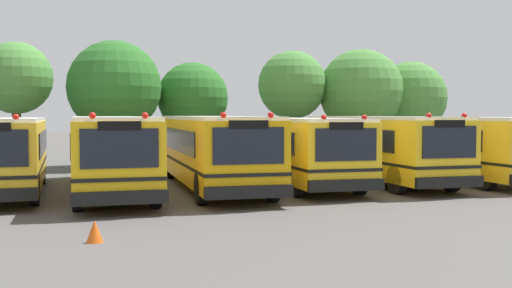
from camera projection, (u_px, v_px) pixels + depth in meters
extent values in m
plane|color=#514F4C|center=(254.00, 186.00, 23.01)|extent=(160.00, 160.00, 0.00)
cube|color=yellow|center=(6.00, 153.00, 20.70)|extent=(2.55, 9.10, 2.12)
cube|color=white|center=(5.00, 120.00, 20.65)|extent=(2.50, 8.92, 0.12)
cube|color=black|center=(43.00, 142.00, 21.33)|extent=(0.20, 7.06, 0.76)
cube|color=black|center=(6.00, 165.00, 20.72)|extent=(2.58, 9.19, 0.10)
sphere|color=red|center=(16.00, 117.00, 16.67)|extent=(0.18, 0.18, 0.18)
cylinder|color=black|center=(34.00, 189.00, 18.08)|extent=(0.30, 1.01, 1.00)
cylinder|color=black|center=(41.00, 172.00, 23.65)|extent=(0.30, 1.01, 1.00)
cube|color=yellow|center=(110.00, 151.00, 21.40)|extent=(2.48, 11.39, 2.16)
cube|color=white|center=(109.00, 118.00, 21.34)|extent=(2.43, 11.16, 0.12)
cube|color=black|center=(120.00, 198.00, 15.91)|extent=(2.50, 0.17, 0.36)
cube|color=black|center=(120.00, 148.00, 15.90)|extent=(2.01, 0.06, 1.04)
cube|color=black|center=(145.00, 140.00, 22.01)|extent=(0.06, 8.88, 0.78)
cube|color=black|center=(73.00, 141.00, 21.32)|extent=(0.06, 8.88, 0.78)
cube|color=black|center=(110.00, 163.00, 21.42)|extent=(2.51, 11.50, 0.10)
sphere|color=red|center=(145.00, 116.00, 16.21)|extent=(0.18, 0.18, 0.18)
sphere|color=red|center=(92.00, 116.00, 15.83)|extent=(0.18, 0.18, 0.18)
cube|color=black|center=(120.00, 126.00, 15.86)|extent=(1.11, 0.08, 0.24)
cylinder|color=black|center=(156.00, 191.00, 17.62)|extent=(0.28, 1.00, 1.00)
cylinder|color=black|center=(77.00, 194.00, 17.02)|extent=(0.28, 1.00, 1.00)
cylinder|color=black|center=(132.00, 167.00, 25.48)|extent=(0.28, 1.00, 1.00)
cylinder|color=black|center=(78.00, 169.00, 24.87)|extent=(0.28, 1.00, 1.00)
cube|color=#EAA80C|center=(212.00, 149.00, 22.51)|extent=(2.77, 11.22, 2.17)
cube|color=white|center=(211.00, 118.00, 22.46)|extent=(2.72, 11.00, 0.12)
cube|color=black|center=(249.00, 192.00, 17.10)|extent=(2.56, 0.22, 0.36)
cube|color=black|center=(249.00, 146.00, 17.09)|extent=(2.06, 0.11, 1.04)
cube|color=black|center=(243.00, 139.00, 23.11)|extent=(0.24, 8.71, 0.78)
cube|color=black|center=(176.00, 140.00, 22.46)|extent=(0.24, 8.71, 0.78)
cube|color=black|center=(212.00, 161.00, 22.53)|extent=(2.80, 11.33, 0.10)
sphere|color=red|center=(271.00, 115.00, 17.39)|extent=(0.18, 0.18, 0.18)
sphere|color=red|center=(223.00, 115.00, 17.03)|extent=(0.18, 0.18, 0.18)
cube|color=black|center=(249.00, 125.00, 17.05)|extent=(1.13, 0.11, 0.24)
cylinder|color=black|center=(272.00, 186.00, 18.81)|extent=(0.30, 1.01, 1.00)
cylinder|color=black|center=(201.00, 188.00, 18.23)|extent=(0.30, 1.01, 1.00)
cylinder|color=black|center=(221.00, 165.00, 26.50)|extent=(0.30, 1.01, 1.00)
cylinder|color=black|center=(169.00, 167.00, 25.92)|extent=(0.30, 1.01, 1.00)
cube|color=yellow|center=(298.00, 149.00, 23.17)|extent=(2.64, 9.14, 2.10)
cube|color=white|center=(298.00, 120.00, 23.11)|extent=(2.58, 8.95, 0.12)
cube|color=black|center=(347.00, 185.00, 18.76)|extent=(2.51, 0.21, 0.36)
cube|color=black|center=(346.00, 145.00, 18.75)|extent=(2.01, 0.10, 1.01)
cube|color=black|center=(326.00, 139.00, 23.76)|extent=(0.18, 7.09, 0.76)
cube|color=black|center=(264.00, 140.00, 23.12)|extent=(0.18, 7.09, 0.76)
cube|color=black|center=(298.00, 160.00, 23.19)|extent=(2.66, 9.23, 0.10)
sphere|color=red|center=(364.00, 117.00, 19.05)|extent=(0.18, 0.18, 0.18)
sphere|color=red|center=(324.00, 118.00, 18.70)|extent=(0.18, 0.18, 0.18)
cube|color=black|center=(346.00, 126.00, 18.71)|extent=(1.11, 0.10, 0.24)
cylinder|color=black|center=(359.00, 180.00, 20.46)|extent=(0.30, 1.01, 1.00)
cylinder|color=black|center=(298.00, 182.00, 19.90)|extent=(0.30, 1.01, 1.00)
cylinder|color=black|center=(301.00, 166.00, 26.14)|extent=(0.30, 1.01, 1.00)
cylinder|color=black|center=(252.00, 167.00, 25.57)|extent=(0.30, 1.01, 1.00)
cube|color=yellow|center=(378.00, 147.00, 24.22)|extent=(2.48, 9.56, 2.16)
cube|color=white|center=(378.00, 118.00, 24.16)|extent=(2.43, 9.37, 0.12)
cube|color=black|center=(450.00, 182.00, 19.63)|extent=(2.46, 0.18, 0.36)
cube|color=black|center=(449.00, 142.00, 19.61)|extent=(1.97, 0.07, 1.04)
cube|color=black|center=(402.00, 137.00, 24.84)|extent=(0.10, 7.44, 0.78)
cube|color=black|center=(347.00, 138.00, 24.14)|extent=(0.10, 7.44, 0.78)
cube|color=black|center=(378.00, 158.00, 24.24)|extent=(2.50, 9.65, 0.10)
sphere|color=red|center=(464.00, 116.00, 19.92)|extent=(0.18, 0.18, 0.18)
sphere|color=red|center=(429.00, 116.00, 19.55)|extent=(0.18, 0.18, 0.18)
cube|color=black|center=(450.00, 124.00, 19.58)|extent=(1.08, 0.09, 0.24)
cylinder|color=black|center=(451.00, 178.00, 21.34)|extent=(0.29, 1.00, 1.00)
cylinder|color=black|center=(397.00, 179.00, 20.73)|extent=(0.29, 1.00, 1.00)
cylinder|color=black|center=(368.00, 164.00, 27.41)|extent=(0.29, 1.00, 1.00)
cylinder|color=black|center=(324.00, 165.00, 26.80)|extent=(0.29, 1.00, 1.00)
cube|color=yellow|center=(450.00, 145.00, 25.54)|extent=(2.76, 10.31, 2.13)
cube|color=white|center=(450.00, 119.00, 25.48)|extent=(2.70, 10.10, 0.12)
cube|color=black|center=(471.00, 137.00, 26.19)|extent=(0.24, 7.99, 0.77)
cube|color=black|center=(419.00, 137.00, 25.42)|extent=(0.24, 7.99, 0.77)
cube|color=black|center=(449.00, 156.00, 25.56)|extent=(2.79, 10.41, 0.10)
cylinder|color=black|center=(486.00, 177.00, 21.70)|extent=(0.30, 1.01, 1.00)
cylinder|color=black|center=(427.00, 161.00, 29.08)|extent=(0.30, 1.01, 1.00)
cylinder|color=black|center=(386.00, 162.00, 28.41)|extent=(0.30, 1.01, 1.00)
cylinder|color=#4C3823|center=(17.00, 137.00, 30.34)|extent=(0.43, 0.43, 3.19)
sphere|color=#478438|center=(16.00, 78.00, 30.20)|extent=(3.58, 3.58, 3.58)
sphere|color=#478438|center=(21.00, 76.00, 30.63)|extent=(2.08, 2.08, 2.08)
cylinder|color=#4C3823|center=(115.00, 145.00, 31.47)|extent=(0.32, 0.32, 2.31)
sphere|color=#286623|center=(115.00, 87.00, 31.33)|extent=(4.81, 4.81, 4.81)
sphere|color=#286623|center=(114.00, 87.00, 31.68)|extent=(2.74, 2.74, 2.74)
cylinder|color=#4C3823|center=(193.00, 144.00, 33.63)|extent=(0.29, 0.29, 2.18)
sphere|color=#286623|center=(193.00, 98.00, 33.51)|extent=(3.89, 3.89, 3.89)
sphere|color=#286623|center=(206.00, 97.00, 33.78)|extent=(2.31, 2.31, 2.31)
cylinder|color=#4C3823|center=(292.00, 136.00, 35.33)|extent=(0.38, 0.38, 2.94)
sphere|color=#478438|center=(292.00, 85.00, 35.19)|extent=(3.95, 3.95, 3.95)
sphere|color=#478438|center=(298.00, 83.00, 35.39)|extent=(2.62, 2.62, 2.62)
cylinder|color=#4C3823|center=(361.00, 142.00, 35.85)|extent=(0.42, 0.42, 2.22)
sphere|color=#478438|center=(361.00, 91.00, 35.71)|extent=(4.94, 4.94, 4.94)
sphere|color=#478438|center=(353.00, 89.00, 35.93)|extent=(3.65, 3.65, 3.65)
cylinder|color=#4C3823|center=(410.00, 142.00, 36.88)|extent=(0.47, 0.47, 2.10)
sphere|color=#478438|center=(410.00, 98.00, 36.75)|extent=(4.35, 4.35, 4.35)
sphere|color=#478438|center=(407.00, 98.00, 36.76)|extent=(2.92, 2.92, 2.92)
cone|color=#EA5914|center=(95.00, 231.00, 12.88)|extent=(0.36, 0.36, 0.48)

